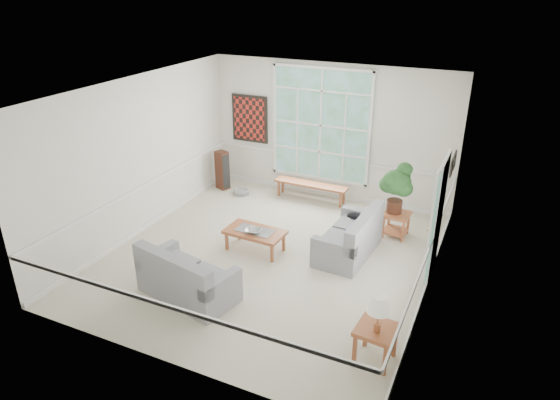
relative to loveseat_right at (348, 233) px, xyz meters
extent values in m
cube|color=beige|center=(-1.23, -0.68, -0.42)|extent=(5.50, 6.00, 0.01)
cube|color=white|center=(-1.23, -0.68, 2.58)|extent=(5.50, 6.00, 0.02)
cube|color=silver|center=(-1.23, 2.32, 1.08)|extent=(5.50, 0.02, 3.00)
cube|color=silver|center=(-1.23, -3.68, 1.08)|extent=(5.50, 0.02, 3.00)
cube|color=silver|center=(-3.98, -0.68, 1.08)|extent=(0.02, 6.00, 3.00)
cube|color=silver|center=(1.52, -0.68, 1.08)|extent=(0.02, 6.00, 3.00)
cube|color=white|center=(-1.43, 2.28, 1.23)|extent=(2.30, 0.08, 2.40)
cube|color=white|center=(1.48, -0.08, 0.63)|extent=(0.08, 0.90, 2.10)
cube|color=white|center=(1.48, -0.71, 0.73)|extent=(0.08, 0.26, 1.90)
cube|color=maroon|center=(-3.18, 2.27, 1.18)|extent=(0.90, 0.06, 1.10)
cube|color=black|center=(1.48, 1.07, 1.13)|extent=(0.04, 0.26, 0.32)
cube|color=black|center=(1.48, 1.47, 1.13)|extent=(0.04, 0.26, 0.32)
cube|color=gray|center=(0.00, 0.00, 0.00)|extent=(0.89, 1.59, 0.83)
cube|color=gray|center=(-1.87, -2.29, 0.00)|extent=(1.68, 1.11, 0.84)
cube|color=#9A502E|center=(-1.58, -0.60, -0.21)|extent=(1.11, 0.64, 0.40)
imported|color=#95959A|center=(-1.57, -0.67, 0.03)|extent=(0.37, 0.37, 0.09)
cube|color=#9A502E|center=(-1.50, 1.94, -0.22)|extent=(1.68, 0.36, 0.39)
cube|color=#9A502E|center=(0.63, 1.04, -0.18)|extent=(0.50, 0.50, 0.48)
cube|color=#9A502E|center=(1.17, -2.50, -0.16)|extent=(0.55, 0.55, 0.52)
cylinder|color=gray|center=(-3.06, 1.56, -0.36)|extent=(0.41, 0.41, 0.11)
cube|color=#3C1C12|center=(-3.63, 1.69, 0.04)|extent=(0.35, 0.31, 0.91)
ellipsoid|color=black|center=(-0.06, 0.55, 0.08)|extent=(0.32, 0.24, 0.15)
camera|label=1|loc=(2.20, -7.68, 4.22)|focal=32.00mm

